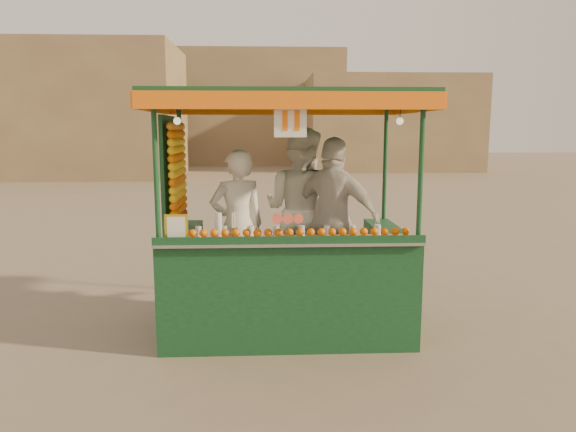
{
  "coord_description": "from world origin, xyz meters",
  "views": [
    {
      "loc": [
        -0.02,
        -5.84,
        2.17
      ],
      "look_at": [
        0.24,
        -0.24,
        1.26
      ],
      "focal_mm": 33.22,
      "sensor_mm": 36.0,
      "label": 1
    }
  ],
  "objects_px": {
    "vendor_left": "(237,226)",
    "vendor_middle": "(300,210)",
    "vendor_right": "(334,219)",
    "juice_cart": "(280,257)"
  },
  "relations": [
    {
      "from": "vendor_left",
      "to": "vendor_right",
      "type": "height_order",
      "value": "vendor_right"
    },
    {
      "from": "juice_cart",
      "to": "vendor_middle",
      "type": "xyz_separation_m",
      "value": [
        0.26,
        0.59,
        0.42
      ]
    },
    {
      "from": "vendor_left",
      "to": "vendor_middle",
      "type": "relative_size",
      "value": 0.88
    },
    {
      "from": "vendor_middle",
      "to": "vendor_right",
      "type": "bearing_deg",
      "value": 163.47
    },
    {
      "from": "vendor_left",
      "to": "vendor_middle",
      "type": "height_order",
      "value": "vendor_middle"
    },
    {
      "from": "vendor_middle",
      "to": "vendor_left",
      "type": "bearing_deg",
      "value": 58.4
    },
    {
      "from": "vendor_right",
      "to": "juice_cart",
      "type": "bearing_deg",
      "value": 50.52
    },
    {
      "from": "vendor_left",
      "to": "vendor_middle",
      "type": "distance_m",
      "value": 0.82
    },
    {
      "from": "juice_cart",
      "to": "vendor_middle",
      "type": "height_order",
      "value": "juice_cart"
    },
    {
      "from": "vendor_middle",
      "to": "juice_cart",
      "type": "bearing_deg",
      "value": 97.17
    }
  ]
}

